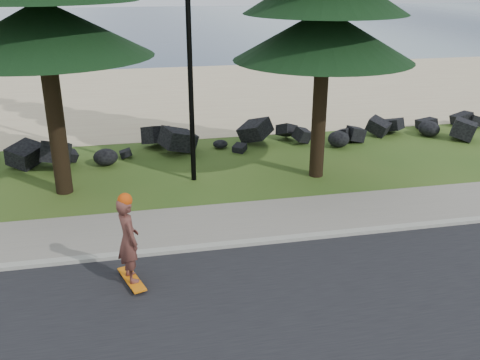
{
  "coord_description": "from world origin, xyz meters",
  "views": [
    {
      "loc": [
        -1.61,
        -10.87,
        5.55
      ],
      "look_at": [
        0.67,
        0.0,
        1.17
      ],
      "focal_mm": 40.0,
      "sensor_mm": 36.0,
      "label": 1
    }
  ],
  "objects": [
    {
      "name": "ground",
      "position": [
        0.0,
        0.0,
        0.0
      ],
      "size": [
        160.0,
        160.0,
        0.0
      ],
      "primitive_type": "plane",
      "color": "#30541A",
      "rests_on": "ground"
    },
    {
      "name": "sidewalk",
      "position": [
        0.0,
        0.2,
        0.04
      ],
      "size": [
        160.0,
        2.0,
        0.08
      ],
      "primitive_type": "cube",
      "color": "gray",
      "rests_on": "ground"
    },
    {
      "name": "beach_sand",
      "position": [
        0.0,
        14.5,
        0.01
      ],
      "size": [
        160.0,
        15.0,
        0.01
      ],
      "primitive_type": "cube",
      "color": "tan",
      "rests_on": "ground"
    },
    {
      "name": "lamp_post",
      "position": [
        0.0,
        3.2,
        4.13
      ],
      "size": [
        0.25,
        0.14,
        8.14
      ],
      "color": "black",
      "rests_on": "ground"
    },
    {
      "name": "road",
      "position": [
        0.0,
        -4.5,
        0.01
      ],
      "size": [
        160.0,
        7.0,
        0.02
      ],
      "primitive_type": "cube",
      "color": "black",
      "rests_on": "ground"
    },
    {
      "name": "seawall_boulders",
      "position": [
        0.0,
        5.6,
        0.0
      ],
      "size": [
        60.0,
        2.4,
        1.1
      ],
      "primitive_type": null,
      "color": "black",
      "rests_on": "ground"
    },
    {
      "name": "ocean",
      "position": [
        0.0,
        51.0,
        0.0
      ],
      "size": [
        160.0,
        58.0,
        0.01
      ],
      "primitive_type": "cube",
      "color": "#32465F",
      "rests_on": "ground"
    },
    {
      "name": "skateboarder",
      "position": [
        -1.83,
        -1.93,
        0.93
      ],
      "size": [
        0.56,
        1.01,
        1.84
      ],
      "rotation": [
        0.0,
        0.0,
        1.89
      ],
      "color": "orange",
      "rests_on": "ground"
    },
    {
      "name": "kerb",
      "position": [
        0.0,
        -0.9,
        0.05
      ],
      "size": [
        160.0,
        0.2,
        0.1
      ],
      "primitive_type": "cube",
      "color": "#ABA99A",
      "rests_on": "ground"
    }
  ]
}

